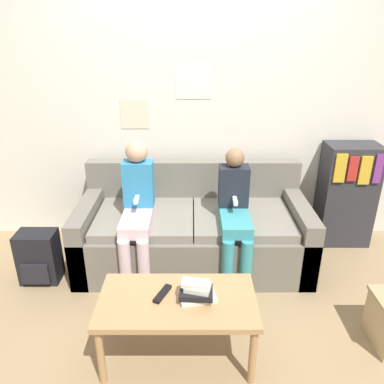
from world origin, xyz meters
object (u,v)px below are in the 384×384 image
at_px(person_right, 233,211).
at_px(bookshelf, 344,194).
at_px(person_left, 136,205).
at_px(backpack, 37,258).
at_px(couch, 192,231).
at_px(coffee_table, 176,306).
at_px(tv_remote, 161,294).

distance_m(person_right, bookshelf, 1.24).
relative_size(person_left, backpack, 2.58).
bearing_deg(couch, coffee_table, -95.30).
height_order(person_right, tv_remote, person_right).
distance_m(person_right, backpack, 1.63).
bearing_deg(person_right, tv_remote, -121.82).
relative_size(coffee_table, person_right, 0.90).
relative_size(couch, bookshelf, 1.99).
relative_size(bookshelf, backpack, 2.23).
bearing_deg(person_right, backpack, -176.72).
height_order(person_left, backpack, person_left).
distance_m(coffee_table, backpack, 1.40).
height_order(coffee_table, person_right, person_right).
distance_m(couch, coffee_table, 1.09).
bearing_deg(couch, person_left, -155.67).
xyz_separation_m(couch, person_left, (-0.45, -0.20, 0.35)).
distance_m(coffee_table, person_left, 0.98).
relative_size(coffee_table, bookshelf, 0.97).
xyz_separation_m(couch, person_right, (0.33, -0.22, 0.31)).
xyz_separation_m(bookshelf, backpack, (-2.69, -0.64, -0.28)).
height_order(couch, tv_remote, couch).
height_order(couch, person_left, person_left).
xyz_separation_m(person_left, backpack, (-0.81, -0.11, -0.42)).
bearing_deg(person_left, coffee_table, -68.56).
bearing_deg(person_left, couch, 24.33).
relative_size(couch, backpack, 4.45).
bearing_deg(backpack, tv_remote, -34.95).
relative_size(person_left, person_right, 1.06).
height_order(person_right, backpack, person_right).
bearing_deg(tv_remote, coffee_table, 3.88).
height_order(coffee_table, tv_remote, tv_remote).
xyz_separation_m(person_left, tv_remote, (0.26, -0.85, -0.19)).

